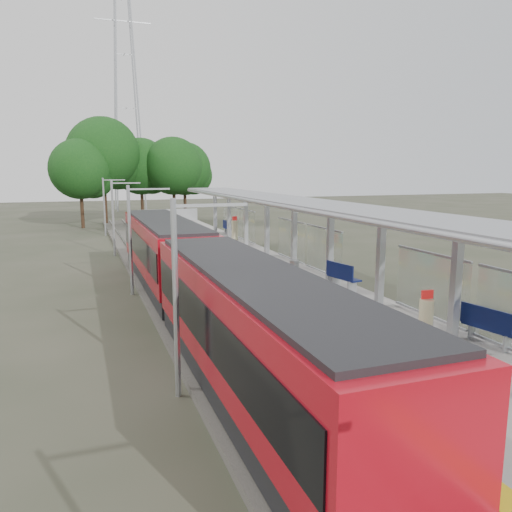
{
  "coord_description": "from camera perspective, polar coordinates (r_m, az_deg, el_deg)",
  "views": [
    {
      "loc": [
        -8.6,
        -5.79,
        6.11
      ],
      "look_at": [
        -1.19,
        15.01,
        2.3
      ],
      "focal_mm": 35.0,
      "sensor_mm": 36.0,
      "label": 1
    }
  ],
  "objects": [
    {
      "name": "trackbed",
      "position": [
        26.79,
        -10.33,
        -3.29
      ],
      "size": [
        3.0,
        70.0,
        0.24
      ],
      "primitive_type": "cube",
      "color": "#59544C",
      "rests_on": "ground"
    },
    {
      "name": "train",
      "position": [
        19.5,
        -7.05,
        -2.3
      ],
      "size": [
        2.74,
        27.6,
        3.62
      ],
      "color": "black",
      "rests_on": "ground"
    },
    {
      "name": "litter_bin",
      "position": [
        23.71,
        4.38,
        -1.56
      ],
      "size": [
        0.51,
        0.51,
        0.91
      ],
      "primitive_type": "cylinder",
      "rotation": [
        0.0,
        0.0,
        -0.15
      ],
      "color": "#9EA0A5",
      "rests_on": "platform"
    },
    {
      "name": "bench_far",
      "position": [
        39.87,
        -3.17,
        3.29
      ],
      "size": [
        0.63,
        1.7,
        1.14
      ],
      "rotation": [
        0.0,
        0.0,
        0.07
      ],
      "color": "#0E184A",
      "rests_on": "platform"
    },
    {
      "name": "tactile_strip",
      "position": [
        26.97,
        -6.3,
        -1.16
      ],
      "size": [
        0.6,
        50.0,
        0.02
      ],
      "primitive_type": "cube",
      "color": "gold",
      "rests_on": "platform"
    },
    {
      "name": "platform",
      "position": [
        27.76,
        -1.15,
        -1.87
      ],
      "size": [
        6.0,
        50.0,
        1.0
      ],
      "primitive_type": "cube",
      "color": "gray",
      "rests_on": "ground"
    },
    {
      "name": "info_pillar_far",
      "position": [
        34.72,
        -2.44,
        2.73
      ],
      "size": [
        0.44,
        0.44,
        1.95
      ],
      "rotation": [
        0.0,
        0.0,
        0.36
      ],
      "color": "#C7C091",
      "rests_on": "platform"
    },
    {
      "name": "end_fence",
      "position": [
        51.66,
        -9.99,
        4.64
      ],
      "size": [
        6.0,
        0.1,
        1.2
      ],
      "primitive_type": "cube",
      "color": "#9EA0A5",
      "rests_on": "platform"
    },
    {
      "name": "info_pillar_near",
      "position": [
        15.09,
        18.8,
        -7.45
      ],
      "size": [
        0.4,
        0.4,
        1.79
      ],
      "rotation": [
        0.0,
        0.0,
        -0.1
      ],
      "color": "#C7C091",
      "rests_on": "platform"
    },
    {
      "name": "tree_cluster",
      "position": [
        59.03,
        -13.79,
        10.27
      ],
      "size": [
        18.25,
        11.07,
        11.9
      ],
      "color": "#382316",
      "rests_on": "ground"
    },
    {
      "name": "bench_near",
      "position": [
        16.33,
        25.03,
        -7.17
      ],
      "size": [
        0.82,
        1.74,
        1.15
      ],
      "rotation": [
        0.0,
        0.0,
        0.19
      ],
      "color": "#0E184A",
      "rests_on": "platform"
    },
    {
      "name": "canopy",
      "position": [
        24.3,
        5.3,
        5.24
      ],
      "size": [
        3.27,
        38.0,
        3.66
      ],
      "color": "#9EA0A5",
      "rests_on": "platform"
    },
    {
      "name": "pylon",
      "position": [
        80.2,
        -14.71,
        18.74
      ],
      "size": [
        8.0,
        4.0,
        38.0
      ],
      "primitive_type": null,
      "color": "#9EA0A5",
      "rests_on": "ground"
    },
    {
      "name": "bench_mid",
      "position": [
        21.84,
        9.8,
        -2.22
      ],
      "size": [
        0.84,
        1.79,
        1.18
      ],
      "rotation": [
        0.0,
        0.0,
        0.19
      ],
      "color": "#0E184A",
      "rests_on": "platform"
    },
    {
      "name": "catenary_masts",
      "position": [
        25.11,
        -14.01,
        2.18
      ],
      "size": [
        2.08,
        48.16,
        5.4
      ],
      "color": "#9EA0A5",
      "rests_on": "ground"
    }
  ]
}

